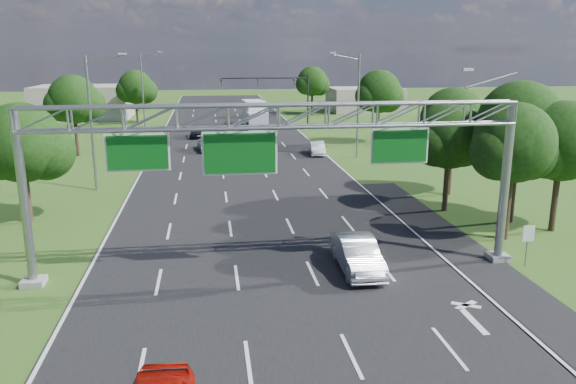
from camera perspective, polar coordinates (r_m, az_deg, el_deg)
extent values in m
plane|color=#2D5419|center=(44.43, -4.14, 0.70)|extent=(220.00, 220.00, 0.00)
cube|color=black|center=(44.43, -4.14, 0.70)|extent=(18.00, 180.00, 0.02)
cube|color=black|center=(31.82, 16.75, -5.43)|extent=(3.00, 30.00, 0.02)
cube|color=gray|center=(30.67, 20.53, -6.19)|extent=(1.00, 1.00, 0.30)
cylinder|color=gray|center=(29.61, 21.18, 0.82)|extent=(0.44, 0.44, 8.00)
cube|color=gray|center=(28.31, -24.42, -8.29)|extent=(1.00, 1.00, 0.30)
cylinder|color=gray|center=(27.15, -25.25, -0.74)|extent=(0.40, 0.40, 8.00)
cylinder|color=gray|center=(28.37, 19.94, 10.62)|extent=(2.54, 0.12, 0.79)
cube|color=beige|center=(27.81, 17.79, 11.76)|extent=(0.50, 0.22, 0.12)
cube|color=white|center=(25.66, -15.01, 3.92)|extent=(2.80, 0.05, 1.70)
cube|color=#0A5516|center=(25.60, -15.03, 3.89)|extent=(2.62, 0.05, 1.52)
cube|color=white|center=(25.52, -4.90, 3.96)|extent=(3.40, 0.05, 2.00)
cube|color=#0A5516|center=(25.46, -4.89, 3.94)|extent=(3.22, 0.05, 1.82)
cube|color=white|center=(26.95, 11.27, 4.61)|extent=(2.80, 0.05, 1.70)
cube|color=#0A5516|center=(26.90, 11.31, 4.59)|extent=(2.62, 0.05, 1.52)
cylinder|color=gray|center=(30.03, 23.09, -5.16)|extent=(0.06, 0.06, 2.00)
cube|color=white|center=(29.79, 23.25, -3.90)|extent=(0.60, 0.04, 0.80)
cylinder|color=black|center=(79.62, 2.03, 9.29)|extent=(0.24, 0.24, 7.00)
cylinder|color=black|center=(78.58, -2.35, 11.49)|extent=(12.00, 0.18, 0.18)
imported|color=black|center=(78.24, -6.80, 10.99)|extent=(0.18, 0.22, 1.10)
imported|color=black|center=(78.52, -3.08, 11.08)|extent=(0.18, 0.22, 1.10)
imported|color=black|center=(79.11, 0.60, 11.12)|extent=(0.18, 0.22, 1.10)
cylinder|color=gray|center=(44.29, -19.37, 6.47)|extent=(0.20, 0.20, 10.00)
cylinder|color=gray|center=(43.73, -18.18, 12.67)|extent=(2.78, 0.12, 0.60)
cube|color=beige|center=(43.52, -16.49, 13.32)|extent=(0.55, 0.22, 0.12)
cylinder|color=gray|center=(78.76, -14.55, 9.89)|extent=(0.20, 0.20, 10.00)
cylinder|color=gray|center=(78.45, -13.80, 13.36)|extent=(2.78, 0.12, 0.60)
cube|color=beige|center=(78.33, -12.84, 13.71)|extent=(0.55, 0.22, 0.12)
cylinder|color=gray|center=(55.27, 7.13, 8.56)|extent=(0.20, 0.20, 10.00)
cylinder|color=gray|center=(54.68, 5.93, 13.47)|extent=(2.78, 0.12, 0.60)
cube|color=beige|center=(54.38, 4.57, 13.91)|extent=(0.55, 0.22, 0.12)
cylinder|color=#2D2116|center=(33.61, 21.40, -1.43)|extent=(0.36, 0.36, 3.74)
sphere|color=black|center=(32.87, 21.97, 4.67)|extent=(4.40, 4.40, 4.40)
sphere|color=black|center=(33.86, 23.17, 3.86)|extent=(3.30, 3.30, 3.30)
sphere|color=black|center=(32.20, 20.62, 3.82)|extent=(3.08, 3.08, 3.08)
cylinder|color=#2D2116|center=(37.05, 21.90, 0.27)|extent=(0.36, 0.36, 4.18)
sphere|color=black|center=(36.35, 22.49, 6.54)|extent=(5.00, 5.00, 5.00)
sphere|color=black|center=(37.41, 23.76, 5.63)|extent=(3.75, 3.75, 3.75)
sphere|color=black|center=(35.60, 21.09, 5.71)|extent=(3.50, 3.50, 3.50)
cylinder|color=#2D2116|center=(38.40, 15.76, 0.56)|extent=(0.36, 0.36, 3.30)
sphere|color=black|center=(37.77, 16.10, 5.59)|extent=(4.40, 4.40, 4.40)
sphere|color=black|center=(38.67, 17.30, 4.87)|extent=(3.30, 3.30, 3.30)
sphere|color=black|center=(37.17, 14.84, 4.86)|extent=(3.08, 3.08, 3.08)
cylinder|color=#2D2116|center=(36.27, 25.45, -0.92)|extent=(0.36, 0.36, 3.52)
sphere|color=black|center=(35.58, 26.07, 4.69)|extent=(4.60, 4.60, 4.60)
sphere|color=black|center=(36.64, 27.12, 3.89)|extent=(3.45, 3.45, 3.45)
sphere|color=black|center=(34.84, 24.84, 3.87)|extent=(3.22, 3.22, 3.22)
cylinder|color=#2D2116|center=(42.74, 16.10, 2.05)|extent=(0.36, 0.36, 3.52)
sphere|color=black|center=(42.15, 16.45, 6.94)|extent=(4.80, 4.80, 4.80)
sphere|color=black|center=(43.09, 17.64, 6.20)|extent=(3.60, 3.60, 3.60)
sphere|color=black|center=(41.51, 15.20, 6.25)|extent=(3.36, 3.36, 3.36)
cylinder|color=#2D2116|center=(37.88, -24.91, -0.60)|extent=(0.36, 0.36, 3.08)
sphere|color=black|center=(37.22, -25.46, 4.55)|extent=(4.80, 4.80, 4.80)
sphere|color=black|center=(37.35, -23.43, 3.85)|extent=(3.60, 3.60, 3.60)
sphere|color=black|center=(37.35, -27.10, 3.65)|extent=(3.36, 3.36, 3.36)
cylinder|color=#2D2116|center=(60.18, -20.67, 5.21)|extent=(0.36, 0.36, 3.74)
sphere|color=black|center=(59.76, -20.99, 8.80)|extent=(4.80, 4.80, 4.80)
sphere|color=black|center=(59.95, -19.72, 8.34)|extent=(3.60, 3.60, 3.60)
sphere|color=black|center=(59.75, -22.02, 8.24)|extent=(3.36, 3.36, 3.36)
cylinder|color=#2D2116|center=(84.17, -15.07, 7.82)|extent=(0.36, 0.36, 3.30)
sphere|color=black|center=(83.88, -15.22, 10.24)|extent=(4.80, 4.80, 4.80)
sphere|color=black|center=(84.18, -14.34, 9.90)|extent=(3.60, 3.60, 3.60)
sphere|color=black|center=(83.75, -15.97, 9.86)|extent=(3.36, 3.36, 3.36)
cylinder|color=#2D2116|center=(64.49, 9.09, 6.59)|extent=(0.36, 0.36, 3.96)
sphere|color=black|center=(64.10, 9.22, 10.05)|extent=(4.80, 4.80, 4.80)
sphere|color=black|center=(64.89, 10.12, 9.53)|extent=(3.60, 3.60, 3.60)
sphere|color=black|center=(63.54, 8.34, 9.61)|extent=(3.36, 3.36, 3.36)
cylinder|color=#2D2116|center=(93.05, 2.46, 8.93)|extent=(0.36, 0.36, 3.52)
sphere|color=black|center=(92.78, 2.48, 11.19)|extent=(4.80, 4.80, 4.80)
sphere|color=black|center=(93.43, 3.17, 10.84)|extent=(3.60, 3.60, 3.60)
sphere|color=black|center=(92.32, 1.84, 10.89)|extent=(3.36, 3.36, 3.36)
cube|color=gray|center=(93.43, -20.07, 8.57)|extent=(14.00, 10.00, 5.00)
cube|color=gray|center=(99.17, 7.80, 9.28)|extent=(12.00, 9.00, 4.00)
imported|color=silver|center=(27.42, 7.06, -6.30)|extent=(1.79, 4.95, 1.62)
imported|color=silver|center=(59.97, -8.12, 4.82)|extent=(2.57, 5.03, 1.40)
imported|color=black|center=(69.50, -9.20, 6.08)|extent=(1.79, 4.26, 1.44)
imported|color=silver|center=(57.35, 2.99, 4.47)|extent=(1.83, 4.11, 1.31)
cube|color=white|center=(78.73, -3.43, 8.00)|extent=(3.15, 6.83, 3.32)
cube|color=silver|center=(74.20, -3.12, 7.14)|extent=(2.72, 2.62, 2.44)
cylinder|color=black|center=(74.41, -4.07, 6.63)|extent=(0.39, 1.11, 1.11)
cylinder|color=black|center=(74.62, -2.19, 6.68)|extent=(0.39, 1.11, 1.11)
cylinder|color=black|center=(80.99, -4.41, 7.25)|extent=(0.39, 1.11, 1.11)
cylinder|color=black|center=(81.18, -2.68, 7.29)|extent=(0.39, 1.11, 1.11)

